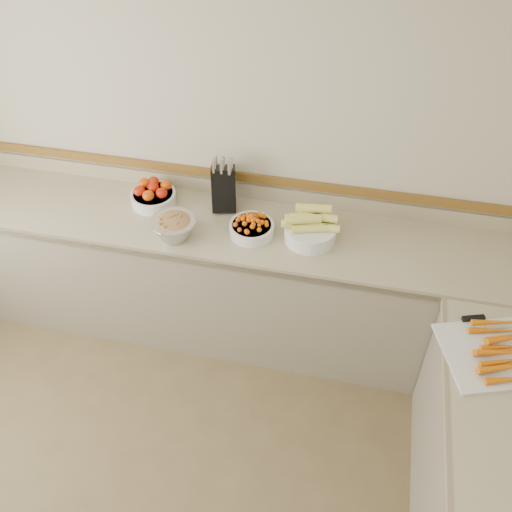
% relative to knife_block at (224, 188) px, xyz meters
% --- Properties ---
extents(back_wall, '(4.00, 0.00, 4.00)m').
position_rel_knife_block_xyz_m(back_wall, '(-0.04, 0.14, 0.26)').
color(back_wall, beige).
rests_on(back_wall, ground_plane).
extents(counter_back, '(4.00, 0.65, 1.08)m').
position_rel_knife_block_xyz_m(counter_back, '(-0.04, -0.18, -0.59)').
color(counter_back, tan).
rests_on(counter_back, ground_plane).
extents(knife_block, '(0.19, 0.21, 0.36)m').
position_rel_knife_block_xyz_m(knife_block, '(0.00, 0.00, 0.00)').
color(knife_block, black).
rests_on(knife_block, counter_back).
extents(tomato_bowl, '(0.28, 0.28, 0.14)m').
position_rel_knife_block_xyz_m(tomato_bowl, '(-0.44, -0.06, -0.08)').
color(tomato_bowl, white).
rests_on(tomato_bowl, counter_back).
extents(cherry_tomato_bowl, '(0.27, 0.27, 0.14)m').
position_rel_knife_block_xyz_m(cherry_tomato_bowl, '(0.22, -0.22, -0.10)').
color(cherry_tomato_bowl, white).
rests_on(cherry_tomato_bowl, counter_back).
extents(corn_bowl, '(0.34, 0.31, 0.23)m').
position_rel_knife_block_xyz_m(corn_bowl, '(0.56, -0.19, -0.07)').
color(corn_bowl, white).
rests_on(corn_bowl, counter_back).
extents(rhubarb_bowl, '(0.27, 0.27, 0.15)m').
position_rel_knife_block_xyz_m(rhubarb_bowl, '(-0.21, -0.34, -0.07)').
color(rhubarb_bowl, '#B2B2BA').
rests_on(rhubarb_bowl, counter_back).
extents(cutting_board, '(0.63, 0.56, 0.08)m').
position_rel_knife_block_xyz_m(cutting_board, '(1.57, -0.83, -0.12)').
color(cutting_board, silver).
rests_on(cutting_board, counter_right).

